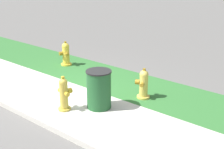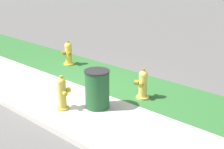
{
  "view_description": "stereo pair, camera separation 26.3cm",
  "coord_description": "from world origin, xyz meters",
  "views": [
    {
      "loc": [
        5.24,
        -4.31,
        3.02
      ],
      "look_at": [
        0.58,
        1.27,
        0.4
      ],
      "focal_mm": 50.0,
      "sensor_mm": 36.0,
      "label": 1
    },
    {
      "loc": [
        5.44,
        -4.14,
        3.02
      ],
      "look_at": [
        0.58,
        1.27,
        0.4
      ],
      "focal_mm": 50.0,
      "sensor_mm": 36.0,
      "label": 2
    }
  ],
  "objects": [
    {
      "name": "sidewalk_pavement",
      "position": [
        0.0,
        0.0,
        0.01
      ],
      "size": [
        18.0,
        1.82,
        0.01
      ],
      "primitive_type": "cube",
      "color": "#BCB7AD",
      "rests_on": "ground"
    },
    {
      "name": "trash_bin",
      "position": [
        1.03,
        0.29,
        0.43
      ],
      "size": [
        0.56,
        0.56,
        0.86
      ],
      "color": "#1E5128",
      "rests_on": "ground"
    },
    {
      "name": "fire_hydrant_mid_block",
      "position": [
        1.48,
        1.35,
        0.35
      ],
      "size": [
        0.36,
        0.39,
        0.73
      ],
      "rotation": [
        0.0,
        0.0,
        1.89
      ],
      "color": "gold",
      "rests_on": "ground"
    },
    {
      "name": "fire_hydrant_far_end",
      "position": [
        0.54,
        -0.28,
        0.37
      ],
      "size": [
        0.37,
        0.34,
        0.78
      ],
      "rotation": [
        0.0,
        0.0,
        6.09
      ],
      "color": "gold",
      "rests_on": "ground"
    },
    {
      "name": "ground_plane",
      "position": [
        0.0,
        0.0,
        0.0
      ],
      "size": [
        120.0,
        120.0,
        0.0
      ],
      "primitive_type": "plane",
      "color": "#5B5956"
    },
    {
      "name": "street_curb",
      "position": [
        0.0,
        -0.99,
        0.06
      ],
      "size": [
        18.0,
        0.16,
        0.12
      ],
      "primitive_type": "cube",
      "color": "#BCB7AD",
      "rests_on": "ground"
    },
    {
      "name": "grass_verge",
      "position": [
        0.0,
        1.82,
        0.0
      ],
      "size": [
        18.0,
        1.81,
        0.01
      ],
      "primitive_type": "cube",
      "color": "#2D662D",
      "rests_on": "ground"
    },
    {
      "name": "fire_hydrant_at_driveway",
      "position": [
        -1.78,
        1.88,
        0.36
      ],
      "size": [
        0.39,
        0.38,
        0.76
      ],
      "rotation": [
        0.0,
        0.0,
        2.7
      ],
      "color": "gold",
      "rests_on": "ground"
    }
  ]
}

